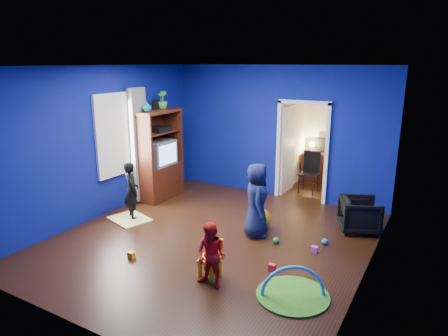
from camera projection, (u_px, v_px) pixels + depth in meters
The scene contains 33 objects.
floor at pixel (213, 239), 6.87m from camera, with size 5.00×5.50×0.01m, color black.
ceiling at pixel (211, 66), 6.12m from camera, with size 5.00×5.50×0.01m, color white.
wall_back at pixel (277, 132), 8.80m from camera, with size 5.00×0.02×2.90m, color navy.
wall_front at pixel (75, 211), 4.19m from camera, with size 5.00×0.02×2.90m, color navy.
wall_left at pixel (102, 143), 7.69m from camera, with size 0.02×5.50×2.90m, color navy.
wall_right at pixel (372, 180), 5.29m from camera, with size 0.02×5.50×2.90m, color navy.
alcove at pixel (315, 137), 9.30m from camera, with size 1.00×1.75×2.50m, color silver, non-canonical shape.
armchair at pixel (360, 215), 7.15m from camera, with size 0.65×0.67×0.61m, color black.
child_black at pixel (131, 191), 7.66m from camera, with size 0.41×0.27×1.13m, color black.
child_navy at pixel (256, 200), 6.87m from camera, with size 0.64×0.42×1.31m, color #0E1036.
toddler_red at pixel (211, 256), 5.33m from camera, with size 0.44×0.35×0.91m, color red.
vase at pixel (147, 106), 8.24m from camera, with size 0.20×0.20×0.21m, color #0D656D.
potted_plant at pixel (162, 100), 8.65m from camera, with size 0.22×0.22×0.40m, color green.
tv_armoire at pixel (158, 155), 8.78m from camera, with size 0.58×1.14×1.96m, color #391809.
crt_tv at pixel (160, 153), 8.75m from camera, with size 0.46×0.70×0.54m, color silver.
yellow_blanket at pixel (130, 219), 7.72m from camera, with size 0.75×0.60×0.03m, color #F2E07A.
hopper_ball at pixel (259, 219), 7.22m from camera, with size 0.41×0.41×0.41m, color yellow.
kid_chair at pixel (210, 261), 5.62m from camera, with size 0.28×0.28×0.50m, color yellow.
play_mat at pixel (293, 295), 5.21m from camera, with size 0.96×0.96×0.03m, color #4CA525.
toy_arch at pixel (293, 295), 5.21m from camera, with size 0.85×0.85×0.05m, color #3F8CD8.
window_left at pixel (115, 135), 7.95m from camera, with size 0.03×0.95×1.55m, color white.
curtain at pixel (139, 145), 8.44m from camera, with size 0.14×0.42×2.40m, color slate.
doorway at pixel (302, 153), 8.61m from camera, with size 1.16×0.10×2.10m, color white.
study_desk at pixel (321, 168), 10.05m from camera, with size 0.88×0.44×0.75m, color #3D140A.
desk_monitor at pixel (324, 144), 10.01m from camera, with size 0.40×0.05×0.32m, color black.
desk_lamp at pixel (312, 144), 10.10m from camera, with size 0.14×0.14×0.14m, color #FFD88C.
folding_chair at pixel (309, 173), 9.23m from camera, with size 0.40×0.40×0.92m, color black.
book_shelf at pixel (326, 101), 9.72m from camera, with size 0.88×0.24×0.04m, color white.
toy_0 at pixel (272, 267), 5.84m from camera, with size 0.10×0.08×0.10m, color red.
toy_1 at pixel (325, 241), 6.67m from camera, with size 0.11×0.11×0.11m, color #25A6D7.
toy_2 at pixel (131, 255), 6.21m from camera, with size 0.10×0.08×0.10m, color #FFAE0D.
toy_3 at pixel (276, 240), 6.71m from camera, with size 0.11×0.11×0.11m, color green.
toy_4 at pixel (315, 249), 6.40m from camera, with size 0.10×0.08×0.10m, color #C74ABF.
Camera 1 is at (3.31, -5.38, 2.97)m, focal length 32.00 mm.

